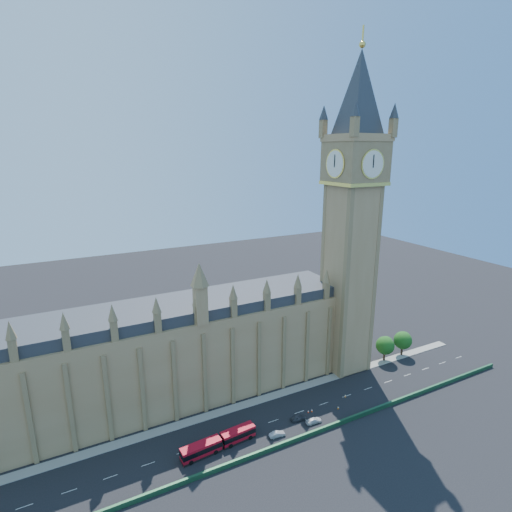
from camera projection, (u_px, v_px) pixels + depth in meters
name	position (u px, v px, depth m)	size (l,w,h in m)	color
ground	(259.00, 426.00, 101.04)	(400.00, 400.00, 0.00)	black
palace_westminster	(137.00, 360.00, 105.39)	(120.00, 20.00, 28.00)	#9C784B
elizabeth_tower	(353.00, 197.00, 116.03)	(20.59, 20.59, 105.00)	#9C784B
bridge_parapet	(277.00, 446.00, 93.14)	(160.00, 0.60, 1.20)	#1E4C2D
kerb_north	(243.00, 405.00, 109.19)	(160.00, 3.00, 0.16)	gray
tree_east_near	(385.00, 345.00, 131.37)	(6.00, 6.00, 8.50)	#382619
tree_east_far	(403.00, 340.00, 134.91)	(6.00, 6.00, 8.50)	#382619
red_bus	(219.00, 442.00, 92.97)	(18.75, 4.20, 3.16)	#B00B1C
car_grey	(298.00, 418.00, 102.93)	(1.62, 4.04, 1.38)	#42434A
car_silver	(277.00, 434.00, 97.08)	(1.39, 3.99, 1.31)	#A3A5AA
car_white	(314.00, 421.00, 102.01)	(1.78, 4.37, 1.27)	silver
cone_a	(308.00, 412.00, 106.02)	(0.50, 0.50, 0.67)	black
cone_b	(312.00, 411.00, 106.42)	(0.55, 0.55, 0.69)	black
cone_c	(345.00, 396.00, 112.81)	(0.55, 0.55, 0.70)	black
cone_d	(338.00, 408.00, 107.58)	(0.61, 0.61, 0.74)	black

